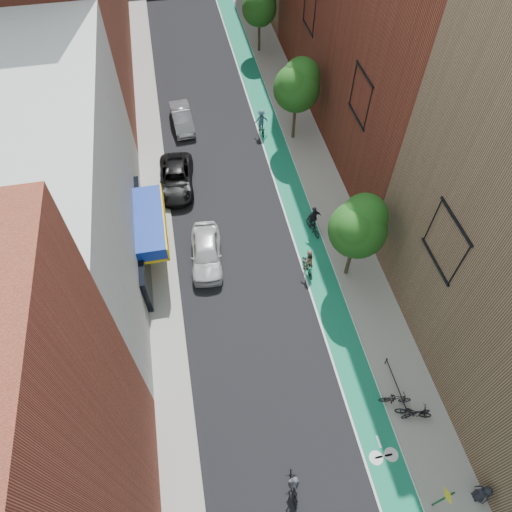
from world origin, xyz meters
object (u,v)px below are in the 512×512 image
cyclist_lead (293,487)px  parked_car_silver (182,118)px  cyclist_lane_near (308,263)px  pedestrian (483,493)px  cyclist_lane_mid (313,222)px  cyclist_lane_far (261,123)px  parked_car_black (176,179)px  parked_car_white (206,252)px

cyclist_lead → parked_car_silver: bearing=-80.2°
cyclist_lane_near → pedestrian: size_ratio=1.29×
cyclist_lead → cyclist_lane_mid: (5.27, 15.52, 0.24)m
cyclist_lead → cyclist_lane_mid: 16.39m
cyclist_lane_mid → cyclist_lane_far: bearing=-97.6°
parked_car_silver → cyclist_lane_far: bearing=-22.6°
parked_car_black → parked_car_silver: parked_car_black is taller
parked_car_black → cyclist_lane_mid: cyclist_lane_mid is taller
cyclist_lane_mid → cyclist_lane_far: cyclist_lane_mid is taller
cyclist_lane_near → pedestrian: bearing=101.9°
cyclist_lead → pedestrian: (8.41, -2.01, 0.28)m
parked_car_black → cyclist_lane_mid: bearing=-30.1°
parked_car_white → pedestrian: size_ratio=3.14×
cyclist_lane_near → cyclist_lane_mid: size_ratio=0.89×
parked_car_silver → cyclist_lane_far: 6.71m
parked_car_silver → cyclist_lane_mid: (7.60, -13.51, 0.14)m
parked_car_silver → cyclist_lead: (2.32, -29.03, -0.10)m
cyclist_lane_far → pedestrian: cyclist_lane_far is taller
parked_car_white → pedestrian: (10.60, -16.44, 0.10)m
parked_car_black → cyclist_lane_far: 9.03m
parked_car_silver → cyclist_lead: bearing=-88.9°
cyclist_lane_near → cyclist_lane_far: bearing=-95.2°
cyclist_lane_mid → parked_car_black: bearing=-49.6°
cyclist_lane_near → cyclist_lane_far: size_ratio=0.92×
cyclist_lane_near → cyclist_lead: bearing=66.7°
parked_car_silver → parked_car_white: bearing=-93.0°
cyclist_lane_far → pedestrian: (4.40, -28.85, -0.04)m
cyclist_lane_near → pedestrian: 14.96m
parked_car_white → pedestrian: 19.56m
parked_car_white → cyclist_lane_far: cyclist_lane_far is taller
parked_car_black → cyclist_lane_far: (7.49, 5.04, 0.21)m
parked_car_white → cyclist_lead: 14.59m
cyclist_lead → cyclist_lane_far: bearing=-93.3°
cyclist_lead → cyclist_lane_near: size_ratio=0.98×
parked_car_silver → cyclist_lane_far: size_ratio=2.10×
cyclist_lane_far → pedestrian: size_ratio=1.39×
parked_car_white → cyclist_lane_near: bearing=-13.9°
cyclist_lane_far → cyclist_lane_mid: bearing=92.3°
cyclist_lane_near → parked_car_black: bearing=-57.0°
parked_car_silver → cyclist_lead: size_ratio=2.32×
parked_car_white → parked_car_black: bearing=105.2°
cyclist_lane_near → cyclist_lane_far: cyclist_lane_far is taller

